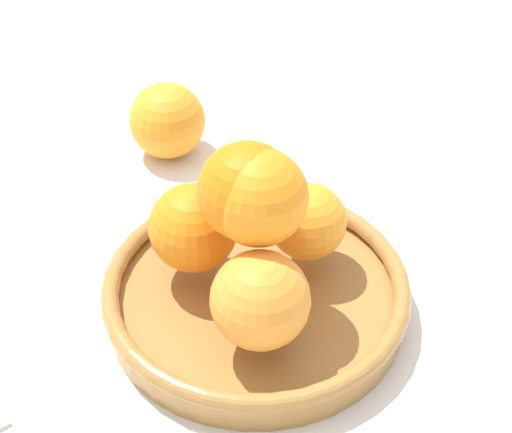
# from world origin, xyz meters

# --- Properties ---
(ground_plane) EXTENTS (4.00, 4.00, 0.00)m
(ground_plane) POSITION_xyz_m (0.00, 0.00, 0.00)
(ground_plane) COLOR white
(fruit_bowl) EXTENTS (0.25, 0.25, 0.04)m
(fruit_bowl) POSITION_xyz_m (0.00, 0.00, 0.02)
(fruit_bowl) COLOR #A57238
(fruit_bowl) RESTS_ON ground_plane
(orange_pile) EXTENTS (0.17, 0.16, 0.13)m
(orange_pile) POSITION_xyz_m (-0.00, 0.01, 0.10)
(orange_pile) COLOR orange
(orange_pile) RESTS_ON fruit_bowl
(stray_orange) EXTENTS (0.08, 0.08, 0.08)m
(stray_orange) POSITION_xyz_m (0.23, -0.07, 0.04)
(stray_orange) COLOR orange
(stray_orange) RESTS_ON ground_plane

